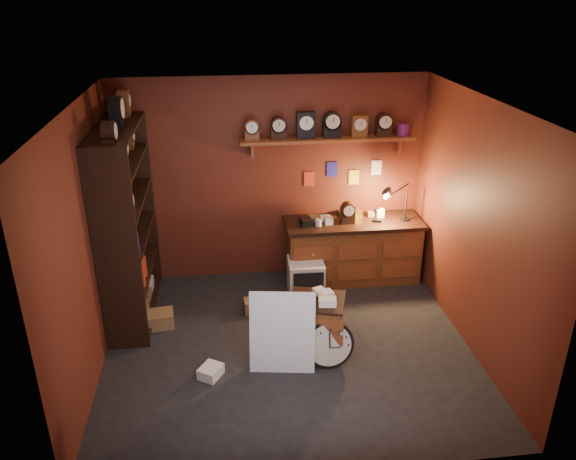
{
  "coord_description": "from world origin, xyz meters",
  "views": [
    {
      "loc": [
        -0.64,
        -5.15,
        3.74
      ],
      "look_at": [
        0.04,
        0.35,
        1.27
      ],
      "focal_mm": 35.0,
      "sensor_mm": 36.0,
      "label": 1
    }
  ],
  "objects_px": {
    "shelving_unit": "(123,217)",
    "low_cabinet": "(317,323)",
    "big_round_clock": "(329,344)",
    "workbench": "(352,247)"
  },
  "relations": [
    {
      "from": "low_cabinet",
      "to": "big_round_clock",
      "type": "height_order",
      "value": "low_cabinet"
    },
    {
      "from": "shelving_unit",
      "to": "big_round_clock",
      "type": "height_order",
      "value": "shelving_unit"
    },
    {
      "from": "shelving_unit",
      "to": "workbench",
      "type": "bearing_deg",
      "value": 9.87
    },
    {
      "from": "shelving_unit",
      "to": "low_cabinet",
      "type": "distance_m",
      "value": 2.52
    },
    {
      "from": "shelving_unit",
      "to": "big_round_clock",
      "type": "bearing_deg",
      "value": -31.72
    },
    {
      "from": "workbench",
      "to": "low_cabinet",
      "type": "bearing_deg",
      "value": -115.5
    },
    {
      "from": "shelving_unit",
      "to": "low_cabinet",
      "type": "xyz_separation_m",
      "value": [
        2.09,
        -1.09,
        -0.89
      ]
    },
    {
      "from": "big_round_clock",
      "to": "workbench",
      "type": "bearing_deg",
      "value": 70.03
    },
    {
      "from": "workbench",
      "to": "low_cabinet",
      "type": "relative_size",
      "value": 2.43
    },
    {
      "from": "workbench",
      "to": "low_cabinet",
      "type": "distance_m",
      "value": 1.76
    }
  ]
}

